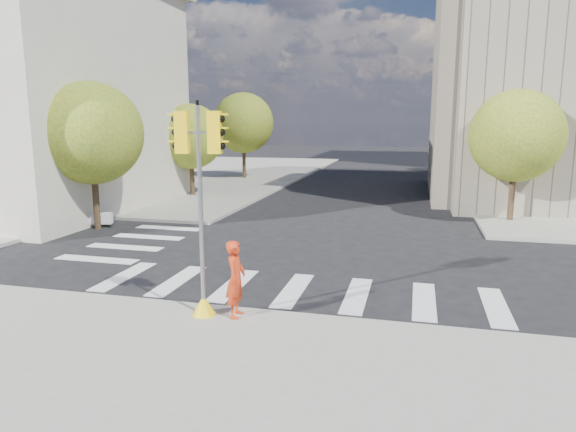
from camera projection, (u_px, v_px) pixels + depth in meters
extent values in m
plane|color=black|center=(311.00, 271.00, 16.47)|extent=(160.00, 160.00, 0.00)
cube|color=gray|center=(151.00, 173.00, 46.05)|extent=(28.00, 40.00, 0.15)
cube|color=gray|center=(534.00, 77.00, 27.31)|extent=(8.00, 8.00, 14.00)
cylinder|color=#382616|center=(96.00, 202.00, 22.58)|extent=(0.28, 0.28, 2.45)
sphere|color=#3A7020|center=(91.00, 133.00, 22.03)|extent=(4.40, 4.40, 4.40)
cylinder|color=#382616|center=(192.00, 180.00, 32.14)|extent=(0.28, 0.28, 2.17)
sphere|color=#3A7020|center=(191.00, 136.00, 31.64)|extent=(4.00, 4.00, 4.00)
cylinder|color=#382616|center=(244.00, 163.00, 41.63)|extent=(0.28, 0.28, 2.62)
sphere|color=#3A7020|center=(243.00, 123.00, 41.03)|extent=(4.80, 4.80, 4.80)
cylinder|color=#382616|center=(511.00, 198.00, 23.98)|extent=(0.28, 0.28, 2.38)
sphere|color=#3A7020|center=(516.00, 136.00, 23.45)|extent=(4.20, 4.20, 4.20)
cylinder|color=#382616|center=(482.00, 172.00, 35.40)|extent=(0.28, 0.28, 2.52)
sphere|color=#3A7020|center=(485.00, 126.00, 34.83)|extent=(4.60, 4.60, 4.60)
cylinder|color=#382616|center=(466.00, 160.00, 46.86)|extent=(0.28, 0.28, 2.27)
sphere|color=#3A7020|center=(468.00, 130.00, 46.36)|extent=(4.00, 4.00, 4.00)
cylinder|color=black|center=(513.00, 132.00, 27.13)|extent=(0.12, 0.12, 8.00)
cube|color=black|center=(519.00, 53.00, 26.39)|extent=(0.35, 0.18, 0.22)
cylinder|color=black|center=(482.00, 128.00, 40.47)|extent=(0.12, 0.12, 8.00)
cube|color=black|center=(486.00, 76.00, 39.73)|extent=(0.35, 0.18, 0.22)
cone|color=yellow|center=(204.00, 305.00, 12.32)|extent=(0.56, 0.56, 0.50)
cylinder|color=gray|center=(201.00, 214.00, 11.91)|extent=(0.11, 0.11, 4.94)
cylinder|color=black|center=(197.00, 103.00, 11.44)|extent=(0.07, 0.07, 0.12)
cylinder|color=gray|center=(198.00, 132.00, 11.56)|extent=(0.90, 0.17, 0.06)
cube|color=yellow|center=(182.00, 132.00, 11.61)|extent=(0.33, 0.26, 0.95)
cube|color=yellow|center=(215.00, 132.00, 11.52)|extent=(0.33, 0.26, 0.95)
imported|color=red|center=(236.00, 279.00, 12.10)|extent=(0.48, 0.70, 1.85)
cube|color=white|center=(44.00, 219.00, 23.00)|extent=(5.82, 2.27, 0.50)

